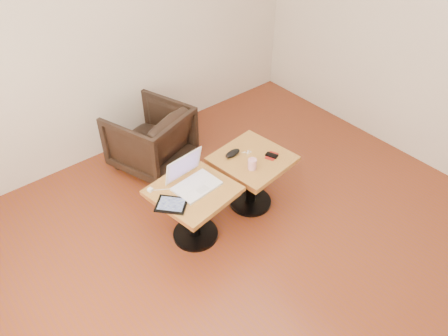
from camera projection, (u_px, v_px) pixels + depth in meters
room_shell at (278, 132)px, 2.68m from camera, size 4.52×4.52×2.71m
side_table_left at (194, 201)px, 3.56m from camera, size 0.68×0.68×0.54m
side_table_right at (252, 170)px, 3.87m from camera, size 0.67×0.67×0.54m
laptop at (192, 179)px, 3.49m from camera, size 0.38×0.33×0.25m
tablet at (171, 205)px, 3.32m from camera, size 0.29×0.29×0.02m
charging_adapter at (150, 190)px, 3.45m from camera, size 0.05×0.05×0.02m
glasses_case at (233, 153)px, 3.79m from camera, size 0.16×0.08×0.05m
striped_cup at (252, 164)px, 3.64m from camera, size 0.10×0.10×0.09m
earbuds_tangle at (248, 152)px, 3.84m from camera, size 0.07×0.05×0.01m
phone_on_sleeve at (272, 156)px, 3.80m from camera, size 0.14×0.12×0.01m
armchair at (150, 138)px, 4.39m from camera, size 0.88×0.89×0.65m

